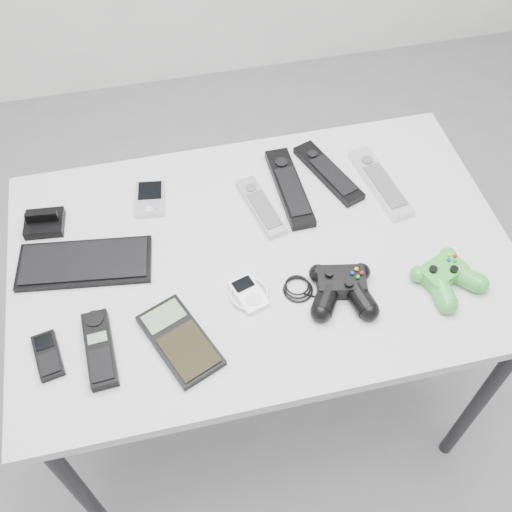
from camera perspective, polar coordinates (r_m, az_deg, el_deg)
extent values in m
plane|color=slate|center=(1.93, 1.72, -15.02)|extent=(3.50, 3.50, 0.00)
cube|color=#A8A9AB|center=(1.34, 0.58, 0.08)|extent=(1.10, 0.71, 0.03)
cylinder|color=black|center=(1.55, -16.38, -20.70)|extent=(0.04, 0.04, 0.71)
cylinder|color=black|center=(1.67, 20.56, -12.76)|extent=(0.04, 0.04, 0.71)
cylinder|color=black|center=(1.83, -17.31, -2.19)|extent=(0.04, 0.04, 0.71)
cylinder|color=black|center=(1.93, 13.06, 3.24)|extent=(0.04, 0.04, 0.71)
cube|color=black|center=(1.35, -16.00, -0.62)|extent=(0.30, 0.16, 0.02)
cube|color=black|center=(1.44, -19.62, 3.26)|extent=(0.09, 0.08, 0.05)
cube|color=#AAAAB1|center=(1.44, -10.06, 5.41)|extent=(0.08, 0.11, 0.02)
cube|color=#AAAAB1|center=(1.40, 0.48, 4.78)|extent=(0.08, 0.19, 0.02)
cube|color=black|center=(1.44, 3.21, 6.59)|extent=(0.06, 0.25, 0.03)
cube|color=black|center=(1.48, 6.89, 7.91)|extent=(0.13, 0.23, 0.02)
cube|color=silver|center=(1.48, 11.74, 6.92)|extent=(0.09, 0.24, 0.02)
cube|color=black|center=(1.25, -19.21, -8.92)|extent=(0.06, 0.11, 0.02)
cube|color=black|center=(1.22, -14.67, -8.54)|extent=(0.06, 0.17, 0.03)
cube|color=black|center=(1.20, -7.26, -7.94)|extent=(0.16, 0.21, 0.02)
cube|color=white|center=(1.25, -0.69, -3.62)|extent=(0.10, 0.11, 0.02)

